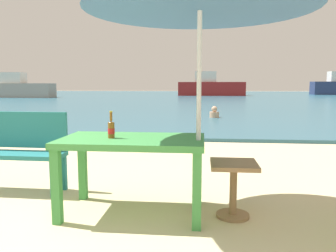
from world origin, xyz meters
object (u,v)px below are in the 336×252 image
side_table_wood (233,181)px  boat_fishing_trawler (19,88)px  swimmer_person (214,113)px  boat_barge (211,87)px  picnic_table_green (133,149)px  beer_bottle_amber (111,129)px  bench_teal_center (17,146)px

side_table_wood → boat_fishing_trawler: boat_fishing_trawler is taller
swimmer_person → boat_barge: boat_barge is taller
picnic_table_green → boat_fishing_trawler: 30.32m
picnic_table_green → beer_bottle_amber: 0.29m
swimmer_person → side_table_wood: bearing=-90.8°
beer_bottle_amber → swimmer_person: 9.20m
swimmer_person → boat_barge: (0.39, 23.41, 0.74)m
boat_barge → swimmer_person: bearing=-91.0°
swimmer_person → beer_bottle_amber: bearing=-98.2°
side_table_wood → swimmer_person: (0.13, 9.06, -0.11)m
side_table_wood → bench_teal_center: 2.60m
beer_bottle_amber → boat_barge: (1.71, 32.50, 0.12)m
bench_teal_center → beer_bottle_amber: bearing=-24.6°
side_table_wood → boat_barge: (0.52, 32.48, 0.62)m
picnic_table_green → boat_fishing_trawler: boat_fishing_trawler is taller
bench_teal_center → swimmer_person: (2.65, 8.47, -0.30)m
beer_bottle_amber → boat_fishing_trawler: size_ratio=0.04×
bench_teal_center → swimmer_person: bearing=72.6°
side_table_wood → boat_barge: size_ratio=0.08×
picnic_table_green → bench_teal_center: (-1.54, 0.58, -0.11)m
side_table_wood → beer_bottle_amber: bearing=-179.0°
beer_bottle_amber → boat_barge: boat_barge is taller
swimmer_person → boat_fishing_trawler: (-16.94, 16.81, 0.64)m
picnic_table_green → bench_teal_center: bearing=159.3°
picnic_table_green → beer_bottle_amber: beer_bottle_amber is taller
bench_teal_center → boat_barge: boat_barge is taller
picnic_table_green → boat_fishing_trawler: (-15.82, 25.86, 0.23)m
beer_bottle_amber → swimmer_person: size_ratio=0.65×
picnic_table_green → side_table_wood: picnic_table_green is taller
picnic_table_green → boat_barge: 32.50m
side_table_wood → bench_teal_center: bearing=166.8°
picnic_table_green → swimmer_person: bearing=83.0°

